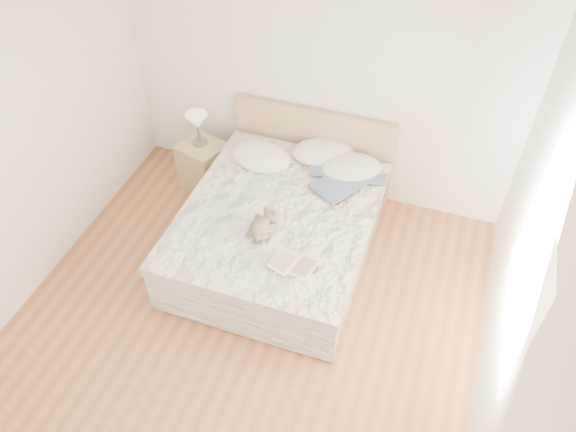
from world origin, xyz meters
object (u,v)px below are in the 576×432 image
object	(u,v)px
table_lamp	(197,123)
childrens_book	(294,265)
bed	(281,226)
photo_book	(267,162)
teddy_bear	(260,231)
nightstand	(203,166)

from	to	relation	value
table_lamp	childrens_book	xyz separation A→B (m)	(1.50, -1.32, -0.19)
bed	childrens_book	world-z (taller)	bed
photo_book	teddy_bear	bearing A→B (deg)	-61.92
nightstand	childrens_book	bearing A→B (deg)	-41.03
photo_book	childrens_book	distance (m)	1.37
table_lamp	teddy_bear	xyz separation A→B (m)	(1.10, -1.07, -0.17)
nightstand	teddy_bear	world-z (taller)	teddy_bear
bed	nightstand	xyz separation A→B (m)	(-1.12, 0.61, -0.03)
table_lamp	childrens_book	size ratio (longest dim) A/B	0.99
photo_book	teddy_bear	xyz separation A→B (m)	(0.29, -0.93, 0.02)
photo_book	teddy_bear	size ratio (longest dim) A/B	0.97
photo_book	childrens_book	size ratio (longest dim) A/B	0.80
photo_book	childrens_book	xyz separation A→B (m)	(0.69, -1.18, 0.00)
bed	childrens_book	size ratio (longest dim) A/B	5.86
childrens_book	teddy_bear	distance (m)	0.47
nightstand	photo_book	world-z (taller)	photo_book
bed	table_lamp	distance (m)	1.41
bed	table_lamp	size ratio (longest dim) A/B	5.89
bed	teddy_bear	xyz separation A→B (m)	(-0.04, -0.43, 0.34)
teddy_bear	table_lamp	bearing A→B (deg)	148.85
bed	teddy_bear	size ratio (longest dim) A/B	7.13
nightstand	table_lamp	distance (m)	0.54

